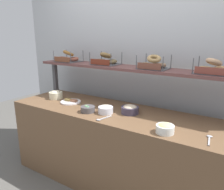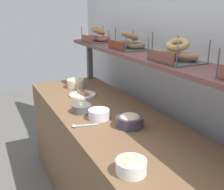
# 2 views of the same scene
# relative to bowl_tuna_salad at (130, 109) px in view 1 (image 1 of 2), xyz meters

# --- Properties ---
(ground_plane) EXTENTS (8.00, 8.00, 0.00)m
(ground_plane) POSITION_rel_bowl_tuna_salad_xyz_m (-0.17, -0.02, -0.89)
(ground_plane) COLOR #595651
(back_wall) EXTENTS (3.57, 0.06, 2.40)m
(back_wall) POSITION_rel_bowl_tuna_salad_xyz_m (-0.17, 0.53, 0.31)
(back_wall) COLOR #B3B7BC
(back_wall) RESTS_ON ground_plane
(deli_counter) EXTENTS (2.37, 0.70, 0.85)m
(deli_counter) POSITION_rel_bowl_tuna_salad_xyz_m (-0.17, -0.02, -0.47)
(deli_counter) COLOR brown
(deli_counter) RESTS_ON ground_plane
(shelf_riser_left) EXTENTS (0.05, 0.05, 0.40)m
(shelf_riser_left) POSITION_rel_bowl_tuna_salad_xyz_m (-1.30, 0.25, 0.16)
(shelf_riser_left) COLOR #4C4C51
(shelf_riser_left) RESTS_ON deli_counter
(upper_shelf) EXTENTS (2.33, 0.32, 0.03)m
(upper_shelf) POSITION_rel_bowl_tuna_salad_xyz_m (-0.17, 0.25, 0.37)
(upper_shelf) COLOR brown
(upper_shelf) RESTS_ON shelf_riser_left
(bowl_tuna_salad) EXTENTS (0.18, 0.18, 0.09)m
(bowl_tuna_salad) POSITION_rel_bowl_tuna_salad_xyz_m (0.00, 0.00, 0.00)
(bowl_tuna_salad) COLOR #3A344A
(bowl_tuna_salad) RESTS_ON deli_counter
(bowl_potato_salad) EXTENTS (0.16, 0.16, 0.10)m
(bowl_potato_salad) POSITION_rel_bowl_tuna_salad_xyz_m (-1.03, -0.02, 0.01)
(bowl_potato_salad) COLOR #EDE7BF
(bowl_potato_salad) RESTS_ON deli_counter
(bowl_veggie_mix) EXTENTS (0.14, 0.14, 0.07)m
(bowl_veggie_mix) POSITION_rel_bowl_tuna_salad_xyz_m (-0.38, -0.19, -0.01)
(bowl_veggie_mix) COLOR #534F51
(bowl_veggie_mix) RESTS_ON deli_counter
(bowl_egg_salad) EXTENTS (0.15, 0.15, 0.08)m
(bowl_egg_salad) POSITION_rel_bowl_tuna_salad_xyz_m (0.46, -0.25, -0.00)
(bowl_egg_salad) COLOR white
(bowl_egg_salad) RESTS_ON deli_counter
(bowl_cream_cheese) EXTENTS (0.15, 0.15, 0.08)m
(bowl_cream_cheese) POSITION_rel_bowl_tuna_salad_xyz_m (-0.21, -0.13, -0.00)
(bowl_cream_cheese) COLOR white
(bowl_cream_cheese) RESTS_ON deli_counter
(serving_plate_white) EXTENTS (0.24, 0.24, 0.04)m
(serving_plate_white) POSITION_rel_bowl_tuna_salad_xyz_m (-0.76, -0.04, -0.03)
(serving_plate_white) COLOR white
(serving_plate_white) RESTS_ON deli_counter
(serving_spoon_near_plate) EXTENTS (0.07, 0.17, 0.01)m
(serving_spoon_near_plate) POSITION_rel_bowl_tuna_salad_xyz_m (-0.14, -0.29, -0.04)
(serving_spoon_near_plate) COLOR #B7B7BC
(serving_spoon_near_plate) RESTS_ON deli_counter
(serving_spoon_by_edge) EXTENTS (0.05, 0.18, 0.01)m
(serving_spoon_by_edge) POSITION_rel_bowl_tuna_salad_xyz_m (0.78, -0.18, -0.04)
(serving_spoon_by_edge) COLOR #B7B7BC
(serving_spoon_by_edge) RESTS_ON deli_counter
(bagel_basket_cinnamon_raisin) EXTENTS (0.30, 0.26, 0.15)m
(bagel_basket_cinnamon_raisin) POSITION_rel_bowl_tuna_salad_xyz_m (-1.01, 0.22, 0.43)
(bagel_basket_cinnamon_raisin) COLOR #4C4C51
(bagel_basket_cinnamon_raisin) RESTS_ON upper_shelf
(bagel_basket_poppy) EXTENTS (0.30, 0.26, 0.15)m
(bagel_basket_poppy) POSITION_rel_bowl_tuna_salad_xyz_m (-0.46, 0.25, 0.43)
(bagel_basket_poppy) COLOR #4C4C51
(bagel_basket_poppy) RESTS_ON upper_shelf
(bagel_basket_everything) EXTENTS (0.29, 0.25, 0.14)m
(bagel_basket_everything) POSITION_rel_bowl_tuna_salad_xyz_m (0.13, 0.24, 0.43)
(bagel_basket_everything) COLOR #4C4C51
(bagel_basket_everything) RESTS_ON upper_shelf
(bagel_basket_plain) EXTENTS (0.31, 0.26, 0.15)m
(bagel_basket_plain) POSITION_rel_bowl_tuna_salad_xyz_m (0.68, 0.25, 0.43)
(bagel_basket_plain) COLOR #4C4C51
(bagel_basket_plain) RESTS_ON upper_shelf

